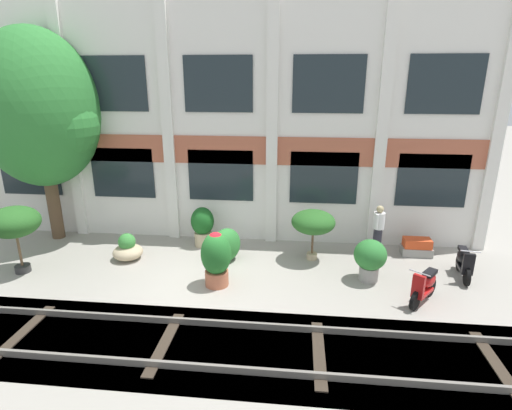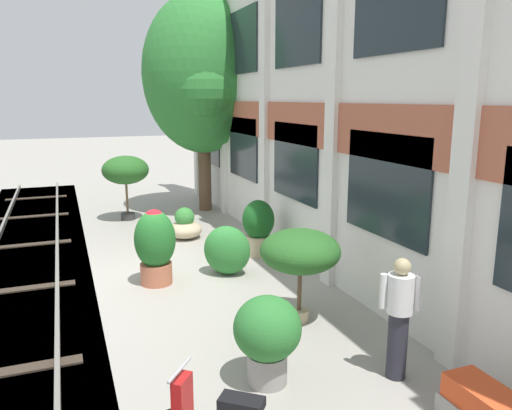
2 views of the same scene
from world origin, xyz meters
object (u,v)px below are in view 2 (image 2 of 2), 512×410
Objects in this scene: potted_plant_terracotta_small at (300,252)px; potted_plant_glazed_jar at (155,243)px; broadleaf_tree at (203,78)px; potted_plant_fluted_column at (258,225)px; potted_plant_ribbed_drum at (267,334)px; resident_by_doorway at (399,315)px; topiary_hedge at (227,250)px; potted_plant_square_trough at (482,410)px; potted_plant_tall_urn at (125,171)px; potted_plant_wide_bowl at (185,226)px.

potted_plant_terracotta_small reaches higher than potted_plant_glazed_jar.
broadleaf_tree reaches higher than potted_plant_fluted_column.
potted_plant_glazed_jar reaches higher than potted_plant_fluted_column.
potted_plant_ribbed_drum is (5.08, -1.89, -0.04)m from potted_plant_fluted_column.
broadleaf_tree is at bearing -153.39° from resident_by_doorway.
potted_plant_glazed_jar is (-2.59, -1.90, -0.36)m from potted_plant_terracotta_small.
potted_plant_ribbed_drum is 0.78× the size of potted_plant_glazed_jar.
potted_plant_fluted_column is 1.12× the size of potted_plant_ribbed_drum.
potted_plant_terracotta_small is at bearing 8.86° from topiary_hedge.
resident_by_doorway is at bearing -2.17° from broadleaf_tree.
potted_plant_square_trough is at bearing -0.42° from potted_plant_fluted_column.
potted_plant_tall_urn is 1.25× the size of potted_plant_terracotta_small.
potted_plant_terracotta_small is (-1.51, 1.20, 0.51)m from potted_plant_ribbed_drum.
potted_plant_terracotta_small reaches higher than potted_plant_ribbed_drum.
resident_by_doorway is (2.01, 0.44, -0.31)m from potted_plant_terracotta_small.
broadleaf_tree is 11.31m from resident_by_doorway.
potted_plant_ribbed_drum is at bearing -4.90° from potted_plant_wide_bowl.
potted_plant_terracotta_small is (8.30, 1.74, -0.30)m from potted_plant_tall_urn.
potted_plant_terracotta_small is (3.57, -0.69, 0.47)m from potted_plant_fluted_column.
broadleaf_tree reaches higher than potted_plant_wide_bowl.
potted_plant_tall_urn is (-2.67, -1.14, 1.18)m from potted_plant_wide_bowl.
potted_plant_fluted_column reaches higher than potted_plant_square_trough.
potted_plant_ribbed_drum reaches higher than topiary_hedge.
topiary_hedge is at bearing -48.32° from potted_plant_fluted_column.
potted_plant_wide_bowl is 0.87× the size of topiary_hedge.
potted_plant_fluted_column is 0.87× the size of potted_plant_glazed_jar.
topiary_hedge is at bearing 90.37° from potted_plant_glazed_jar.
potted_plant_terracotta_small is at bearing 11.81° from potted_plant_tall_urn.
potted_plant_wide_bowl reaches higher than potted_plant_square_trough.
resident_by_doorway reaches higher than potted_plant_terracotta_small.
potted_plant_tall_urn is (-4.73, -2.42, 0.78)m from potted_plant_fluted_column.
potted_plant_wide_bowl is 7.73m from resident_by_doorway.
resident_by_doorway is (-1.27, -0.19, 0.63)m from potted_plant_square_trough.
broadleaf_tree is at bearing 100.47° from potted_plant_tall_urn.
resident_by_doorway is (7.64, 1.03, 0.56)m from potted_plant_wide_bowl.
potted_plant_square_trough is 0.59× the size of potted_plant_terracotta_small.
potted_plant_terracotta_small is (-3.28, -0.64, 0.94)m from potted_plant_square_trough.
potted_plant_square_trough is 6.42m from potted_plant_glazed_jar.
potted_plant_fluted_column is at bearing 159.61° from potted_plant_ribbed_drum.
potted_plant_tall_urn reaches higher than potted_plant_terracotta_small.
potted_plant_terracotta_small reaches higher than potted_plant_square_trough.
potted_plant_fluted_column is 5.42m from potted_plant_ribbed_drum.
broadleaf_tree is 7.60× the size of potted_plant_wide_bowl.
potted_plant_tall_urn reaches higher than potted_plant_wide_bowl.
potted_plant_ribbed_drum is 4.19m from topiary_hedge.
topiary_hedge is (-4.61, -0.85, -0.37)m from resident_by_doorway.
potted_plant_wide_bowl is at bearing 23.21° from potted_plant_tall_urn.
potted_plant_fluted_column is at bearing 179.58° from potted_plant_square_trough.
resident_by_doorway is at bearing -171.40° from potted_plant_square_trough.
potted_plant_wide_bowl is 9.00m from potted_plant_square_trough.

